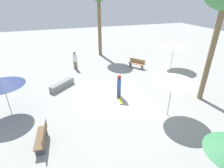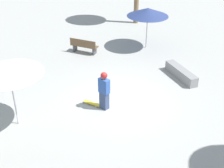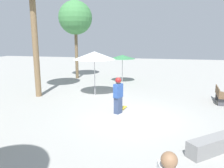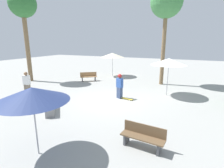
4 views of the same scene
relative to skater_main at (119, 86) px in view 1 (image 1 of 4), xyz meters
The scene contains 10 objects.
ground_plane 1.25m from the skater_main, 57.98° to the left, with size 60.00×60.00×0.00m, color #9E9E99.
skater_main is the anchor object (origin of this frame).
skateboard 1.03m from the skater_main, behind, with size 0.82×0.36×0.07m.
concrete_ledge 4.58m from the skater_main, 53.21° to the left, with size 1.76×1.94×0.48m.
bench_near 5.99m from the skater_main, 37.70° to the right, with size 1.53×1.33×0.85m.
bench_far 5.76m from the skater_main, 120.41° to the left, with size 1.64×0.60×0.85m.
shade_umbrella_white 3.80m from the skater_main, 144.66° to the right, with size 2.47×2.47×2.65m.
shade_umbrella_cream 7.86m from the skater_main, 62.18° to the right, with size 2.59×2.59×2.56m.
shade_umbrella_navy 6.92m from the skater_main, 87.61° to the left, with size 2.36×2.36×2.37m.
bystander_watching 6.64m from the skater_main, 18.28° to the left, with size 0.51×0.36×1.69m.
Camera 1 is at (-10.26, 3.11, 6.33)m, focal length 28.00 mm.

